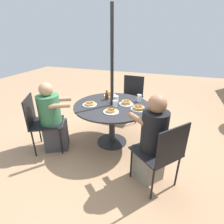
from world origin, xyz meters
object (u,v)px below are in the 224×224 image
object	(u,v)px
patio_chair_north	(41,120)
syrup_bottle	(107,96)
patio_chair_east	(162,151)
pancake_plate_d	(90,104)
patio_chair_south	(132,94)
drinking_glass_a	(139,98)
drinking_glass_b	(115,104)
pancake_plate_a	(110,95)
pancake_plate_b	(111,111)
patio_table	(112,112)
pancake_plate_c	(126,103)
pancake_plate_e	(138,108)
coffee_cup	(116,99)
diner_east	(151,143)
diner_north	(53,120)

from	to	relation	value
patio_chair_north	syrup_bottle	size ratio (longest dim) A/B	5.45
patio_chair_east	pancake_plate_d	world-z (taller)	patio_chair_east
patio_chair_south	drinking_glass_a	distance (m)	0.95
patio_chair_south	drinking_glass_b	bearing A→B (deg)	93.54
patio_chair_north	patio_chair_east	size ratio (longest dim) A/B	1.00
pancake_plate_a	drinking_glass_a	world-z (taller)	drinking_glass_a
pancake_plate_b	drinking_glass_b	size ratio (longest dim) A/B	2.11
pancake_plate_d	drinking_glass_a	xyz separation A→B (m)	(-0.42, 0.73, 0.04)
patio_table	syrup_bottle	size ratio (longest dim) A/B	7.36
patio_chair_east	pancake_plate_d	size ratio (longest dim) A/B	4.02
pancake_plate_c	pancake_plate_e	distance (m)	0.27
patio_chair_north	pancake_plate_c	distance (m)	1.39
patio_chair_east	coffee_cup	size ratio (longest dim) A/B	8.65
diner_east	pancake_plate_e	bearing A→B (deg)	67.41
diner_east	drinking_glass_b	size ratio (longest dim) A/B	10.89
patio_chair_south	pancake_plate_b	world-z (taller)	patio_chair_south
pancake_plate_a	syrup_bottle	xyz separation A→B (m)	(0.20, 0.01, 0.04)
diner_north	pancake_plate_d	bearing A→B (deg)	94.06
patio_chair_south	drinking_glass_b	xyz separation A→B (m)	(1.21, 0.00, 0.23)
syrup_bottle	patio_chair_east	bearing A→B (deg)	47.38
pancake_plate_d	pancake_plate_e	world-z (taller)	pancake_plate_e
patio_chair_south	syrup_bottle	world-z (taller)	patio_chair_south
pancake_plate_a	patio_chair_north	bearing A→B (deg)	-41.48
pancake_plate_b	drinking_glass_a	distance (m)	0.65
diner_north	pancake_plate_d	distance (m)	0.65
diner_north	patio_chair_east	world-z (taller)	diner_north
patio_chair_north	pancake_plate_e	bearing A→B (deg)	80.13
patio_chair_east	patio_chair_south	size ratio (longest dim) A/B	1.00
patio_table	patio_chair_north	size ratio (longest dim) A/B	1.35
pancake_plate_e	drinking_glass_b	world-z (taller)	drinking_glass_b
patio_chair_east	pancake_plate_a	size ratio (longest dim) A/B	4.02
patio_chair_north	drinking_glass_b	xyz separation A→B (m)	(-0.47, 1.08, 0.23)
pancake_plate_b	patio_chair_north	bearing A→B (deg)	-76.82
diner_north	pancake_plate_a	xyz separation A→B (m)	(-0.86, 0.68, 0.23)
patio_table	diner_north	bearing A→B (deg)	-61.98
patio_chair_south	pancake_plate_b	size ratio (longest dim) A/B	4.02
patio_chair_north	syrup_bottle	xyz separation A→B (m)	(-0.74, 0.85, 0.25)
patio_chair_east	pancake_plate_c	size ratio (longest dim) A/B	4.02
patio_chair_north	diner_north	world-z (taller)	diner_north
patio_chair_north	pancake_plate_b	distance (m)	1.14
pancake_plate_b	pancake_plate_a	bearing A→B (deg)	-159.59
patio_chair_east	patio_chair_north	bearing A→B (deg)	124.42
patio_chair_south	diner_north	bearing A→B (deg)	63.54
patio_chair_north	pancake_plate_b	bearing A→B (deg)	75.16
patio_chair_east	syrup_bottle	bearing A→B (deg)	88.19
diner_east	patio_chair_north	bearing A→B (deg)	127.73
patio_table	pancake_plate_b	world-z (taller)	pancake_plate_b
pancake_plate_d	syrup_bottle	size ratio (longest dim) A/B	1.36
diner_east	pancake_plate_e	xyz separation A→B (m)	(-0.57, -0.29, 0.19)
pancake_plate_a	drinking_glass_b	bearing A→B (deg)	27.60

